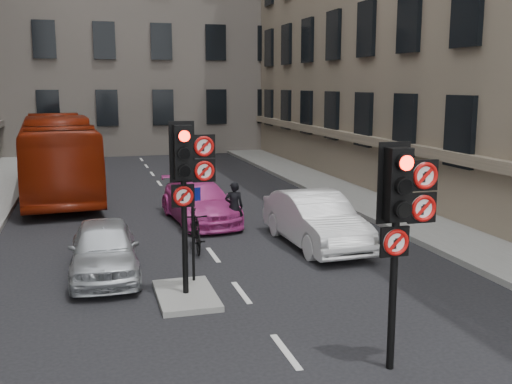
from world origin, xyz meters
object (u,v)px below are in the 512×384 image
signal_near (402,208)px  motorcycle (196,231)px  car_pink (200,202)px  bus_red (58,155)px  signal_far (188,171)px  car_silver (104,249)px  car_white (315,220)px  motorcyclist (234,207)px  info_sign (193,221)px

signal_near → motorcycle: size_ratio=1.95×
car_pink → bus_red: bus_red is taller
bus_red → car_pink: bearing=-58.8°
signal_far → car_silver: bearing=129.8°
signal_near → car_white: 7.53m
signal_near → car_pink: signal_near is taller
car_white → car_pink: bearing=121.2°
motorcyclist → signal_near: bearing=101.2°
car_white → motorcycle: size_ratio=2.45×
signal_near → car_white: signal_near is taller
car_white → motorcycle: bearing=170.3°
car_pink → info_sign: bearing=-107.1°
signal_near → motorcyclist: size_ratio=2.33×
car_silver → bus_red: 11.70m
car_white → motorcycle: (-3.28, 0.42, -0.19)m
car_silver → signal_far: bearing=-49.0°
signal_far → motorcycle: signal_far is taller
signal_near → car_pink: size_ratio=0.80×
car_white → car_pink: size_ratio=1.00×
signal_far → info_sign: 1.45m
signal_near → car_pink: bearing=95.7°
car_white → motorcyclist: 2.83m
signal_near → bus_red: size_ratio=0.31×
signal_far → info_sign: bearing=73.9°
car_white → car_pink: 4.59m
motorcycle → car_pink: bearing=80.8°
car_white → signal_near: bearing=-103.7°
car_silver → info_sign: (1.89, -1.27, 0.82)m
car_silver → motorcyclist: size_ratio=2.51×
car_silver → car_pink: size_ratio=0.86×
car_pink → bus_red: 8.11m
signal_near → motorcycle: (-1.84, 7.58, -2.03)m
car_pink → bus_red: bearing=119.6°
signal_near → car_silver: 7.62m
car_silver → info_sign: info_sign is taller
bus_red → info_sign: size_ratio=5.44×
motorcycle → bus_red: bearing=114.3°
motorcycle → motorcyclist: motorcyclist is taller
signal_far → bus_red: bearing=102.9°
car_silver → motorcyclist: motorcyclist is taller
signal_far → info_sign: signal_far is taller
car_white → info_sign: 4.58m
car_silver → motorcyclist: 5.16m
car_silver → motorcyclist: (3.93, 3.35, 0.11)m
motorcyclist → info_sign: 5.10m
car_pink → info_sign: (-1.29, -6.24, 0.82)m
car_pink → motorcycle: car_pink is taller
bus_red → motorcyclist: size_ratio=7.43×
signal_near → bus_red: (-5.72, 17.58, -1.00)m
signal_near → car_silver: bearing=125.4°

